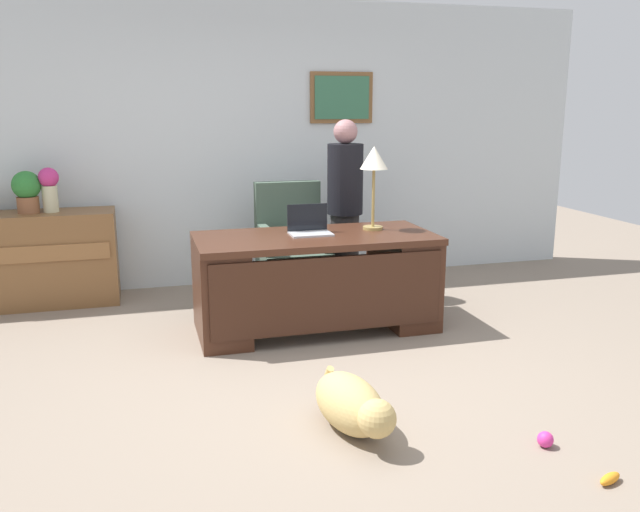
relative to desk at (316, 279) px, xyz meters
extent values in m
plane|color=gray|center=(-0.26, -0.96, -0.41)|extent=(12.00, 12.00, 0.00)
cube|color=silver|center=(-0.26, 1.64, 0.94)|extent=(7.00, 0.12, 2.70)
cube|color=brown|center=(0.69, 1.57, 1.38)|extent=(0.63, 0.03, 0.49)
cube|color=#356C4D|center=(0.69, 1.55, 1.38)|extent=(0.55, 0.01, 0.41)
cube|color=#422316|center=(0.00, 0.03, 0.32)|extent=(1.84, 0.84, 0.05)
cube|color=#422316|center=(-0.74, 0.03, -0.06)|extent=(0.36, 0.78, 0.70)
cube|color=#422316|center=(0.74, 0.03, -0.06)|extent=(0.36, 0.78, 0.70)
cube|color=#381E13|center=(0.00, -0.36, -0.02)|extent=(1.74, 0.04, 0.56)
cube|color=brown|center=(-2.23, 1.29, 0.00)|extent=(1.44, 0.48, 0.82)
cube|color=brown|center=(-2.23, 1.04, 0.10)|extent=(1.34, 0.02, 0.14)
cube|color=#475B4C|center=(0.02, 0.85, -0.04)|extent=(0.60, 0.58, 0.18)
cylinder|color=black|center=(0.02, 0.85, -0.27)|extent=(0.10, 0.10, 0.28)
cylinder|color=black|center=(0.02, 0.85, -0.39)|extent=(0.52, 0.52, 0.05)
cube|color=#475B4C|center=(0.02, 1.09, 0.34)|extent=(0.60, 0.12, 0.58)
cube|color=#475B4C|center=(-0.24, 0.85, 0.16)|extent=(0.08, 0.50, 0.22)
cube|color=#475B4C|center=(0.28, 0.85, 0.16)|extent=(0.08, 0.50, 0.22)
cylinder|color=#262323|center=(0.49, 0.83, -0.03)|extent=(0.26, 0.26, 0.77)
cylinder|color=black|center=(0.49, 0.83, 0.67)|extent=(0.32, 0.32, 0.62)
sphere|color=#A67374|center=(0.49, 0.83, 1.09)|extent=(0.21, 0.21, 0.21)
ellipsoid|color=tan|center=(-0.26, -1.63, -0.26)|extent=(0.40, 0.62, 0.30)
sphere|color=tan|center=(-0.21, -1.91, -0.22)|extent=(0.20, 0.20, 0.20)
cylinder|color=tan|center=(-0.31, -1.35, -0.24)|extent=(0.07, 0.15, 0.21)
cube|color=#B2B5BA|center=(-0.03, 0.05, 0.35)|extent=(0.32, 0.22, 0.01)
cube|color=black|center=(-0.03, 0.15, 0.46)|extent=(0.32, 0.01, 0.21)
cylinder|color=#9E8447|center=(0.51, 0.13, 0.35)|extent=(0.16, 0.16, 0.02)
cylinder|color=#9E8447|center=(0.51, 0.13, 0.59)|extent=(0.02, 0.02, 0.46)
cone|color=silver|center=(0.51, 0.13, 0.91)|extent=(0.22, 0.22, 0.18)
cylinder|color=beige|center=(-2.03, 1.29, 0.53)|extent=(0.13, 0.13, 0.23)
sphere|color=#C6337C|center=(-2.03, 1.29, 0.71)|extent=(0.17, 0.17, 0.17)
cylinder|color=brown|center=(-2.21, 1.29, 0.48)|extent=(0.18, 0.18, 0.14)
sphere|color=#2D7933|center=(-2.21, 1.29, 0.65)|extent=(0.24, 0.24, 0.24)
sphere|color=#D8338C|center=(0.66, -2.09, -0.37)|extent=(0.08, 0.08, 0.08)
ellipsoid|color=orange|center=(0.75, -2.47, -0.39)|extent=(0.15, 0.10, 0.05)
camera|label=1|loc=(-1.30, -4.77, 1.33)|focal=37.01mm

